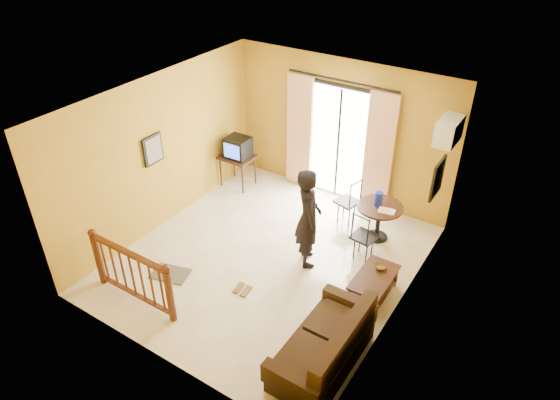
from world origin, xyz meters
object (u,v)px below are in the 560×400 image
Objects in this scene: sofa at (326,348)px; standing_person at (308,218)px; television at (238,147)px; dining_table at (379,213)px; coffee_table at (374,283)px.

sofa is 2.22m from standing_person.
standing_person reaches higher than television.
dining_table is (3.16, -0.13, -0.35)m from television.
coffee_table is 1.52m from sofa.
standing_person is at bearing -120.29° from dining_table.
coffee_table is at bearing -68.87° from dining_table.
standing_person is (-1.28, 0.20, 0.60)m from coffee_table.
sofa is at bearing -40.66° from television.
television is at bearing 177.58° from dining_table.
standing_person is (-0.73, -1.24, 0.35)m from dining_table.
television is 0.27× the size of standing_person.
television is at bearing 157.07° from coffee_table.
coffee_table is (0.56, -1.44, -0.26)m from dining_table.
television reaches higher than coffee_table.
standing_person is at bearing 171.26° from coffee_table.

